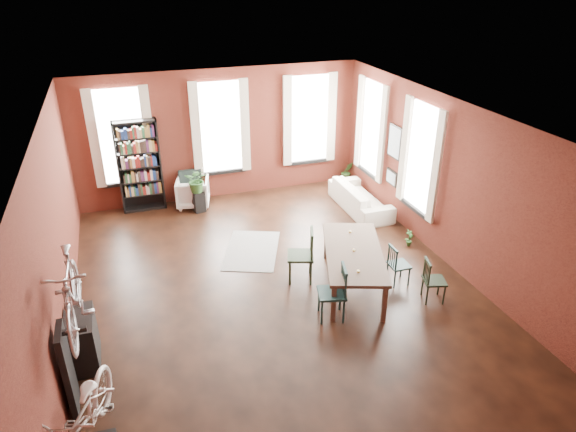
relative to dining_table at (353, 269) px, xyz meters
name	(u,v)px	position (x,y,z in m)	size (l,w,h in m)	color
room	(278,167)	(-1.10, 0.98, 1.76)	(9.00, 9.04, 3.22)	black
dining_table	(353,269)	(0.00, 0.00, 0.00)	(1.00, 2.20, 0.75)	#4C392D
dining_chair_a	(332,293)	(-0.73, -0.72, 0.11)	(0.45, 0.45, 0.97)	#193735
dining_chair_b	(300,255)	(-0.83, 0.53, 0.14)	(0.48, 0.48, 1.03)	#1E301C
dining_chair_c	(434,281)	(1.18, -0.84, 0.02)	(0.37, 0.37, 0.80)	black
dining_chair_d	(399,265)	(0.86, -0.17, 0.02)	(0.36, 0.36, 0.78)	#163231
bookshelf	(140,166)	(-3.35, 4.66, 0.72)	(1.00, 0.32, 2.20)	black
white_armchair	(193,191)	(-2.20, 4.46, 0.02)	(0.76, 0.71, 0.78)	silver
cream_sofa	(361,194)	(1.60, 2.96, 0.03)	(2.08, 0.61, 0.81)	beige
striped_rug	(252,250)	(-1.42, 1.86, -0.37)	(1.04, 1.67, 0.01)	black
bike_wall_rack	(68,370)	(-4.75, -1.44, 0.27)	(0.16, 0.60, 1.30)	black
console_table	(82,340)	(-4.63, -0.54, 0.02)	(0.40, 0.80, 0.80)	black
plant_stand	(199,201)	(-2.12, 4.09, -0.12)	(0.26, 0.26, 0.51)	black
plant_by_sofa	(347,177)	(2.01, 4.64, -0.25)	(0.32, 0.58, 0.26)	#2D5522
plant_small	(409,243)	(1.78, 0.99, -0.31)	(0.20, 0.38, 0.14)	#2C5B24
bicycle_floor	(79,391)	(-4.52, -2.37, 0.73)	(0.66, 1.00, 1.89)	beige
bicycle_hung	(66,270)	(-4.50, -1.44, 1.76)	(0.47, 1.00, 1.66)	#A5A8AD
plant_on_stand	(197,183)	(-2.12, 4.07, 0.37)	(0.54, 0.60, 0.47)	#275421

